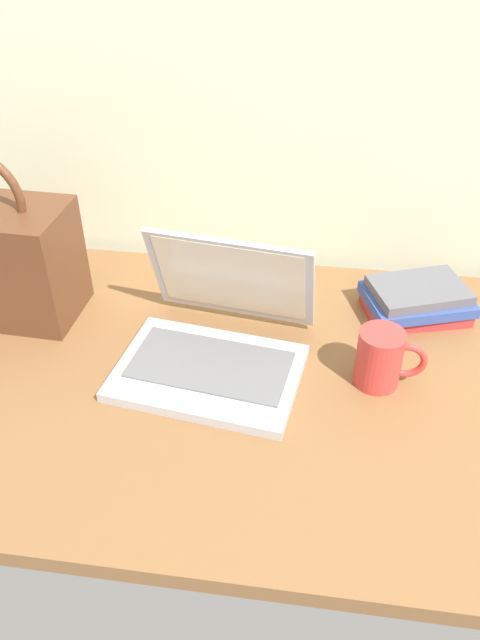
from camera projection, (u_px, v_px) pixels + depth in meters
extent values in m
cube|color=brown|center=(271.00, 385.00, 1.07)|extent=(1.60, 0.76, 0.03)
cube|color=#B2B5BA|center=(208.00, 373.00, 1.06)|extent=(0.34, 0.26, 0.02)
cube|color=slate|center=(211.00, 362.00, 1.06)|extent=(0.29, 0.18, 0.00)
cube|color=#B2B5BA|center=(232.00, 278.00, 1.11)|extent=(0.31, 0.12, 0.19)
cube|color=beige|center=(231.00, 279.00, 1.10)|extent=(0.28, 0.10, 0.17)
cylinder|color=red|center=(379.00, 358.00, 1.03)|extent=(0.08, 0.08, 0.10)
torus|color=red|center=(406.00, 360.00, 1.02)|extent=(0.07, 0.01, 0.07)
cylinder|color=brown|center=(383.00, 337.00, 1.00)|extent=(0.07, 0.07, 0.00)
cube|color=#B23333|center=(415.00, 309.00, 1.21)|extent=(0.21, 0.17, 0.02)
cube|color=#334C99|center=(417.00, 299.00, 1.19)|extent=(0.23, 0.19, 0.02)
cube|color=#595960|center=(419.00, 290.00, 1.18)|extent=(0.21, 0.17, 0.02)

